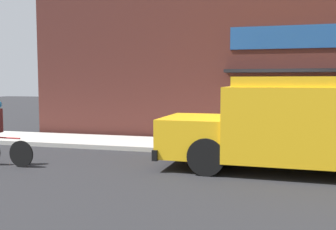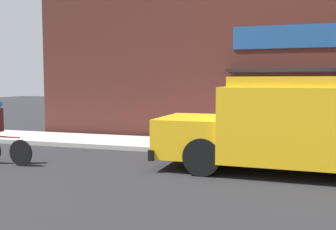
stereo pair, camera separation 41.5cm
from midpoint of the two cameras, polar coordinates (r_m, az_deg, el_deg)
The scene contains 6 objects.
ground_plane at distance 10.74m, azimuth 16.95°, elevation -6.18°, with size 70.00×70.00×0.00m, color #232326.
sidewalk at distance 11.77m, azimuth 17.00°, elevation -4.89°, with size 28.00×2.12×0.13m.
storefront at distance 12.98m, azimuth 17.44°, elevation 8.55°, with size 17.40×0.99×5.81m.
school_bus at distance 9.19m, azimuth 21.64°, elevation -1.18°, with size 6.28×2.76×2.12m.
cyclist at distance 10.31m, azimuth -22.07°, elevation -2.48°, with size 1.55×0.20×1.58m.
trash_bin at distance 12.33m, azimuth 20.54°, elevation -2.47°, with size 0.57×0.57×0.75m.
Camera 2 is at (0.24, -10.49, 2.03)m, focal length 42.00 mm.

